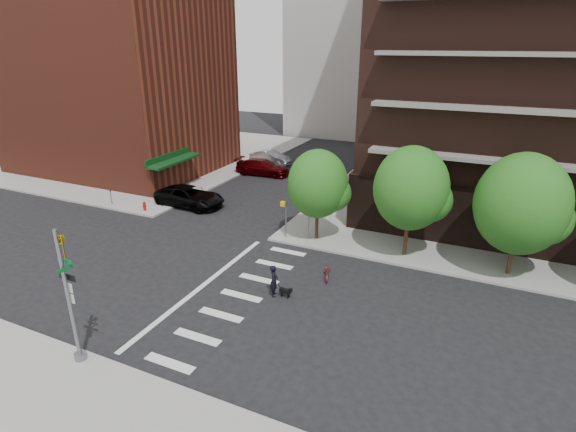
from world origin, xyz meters
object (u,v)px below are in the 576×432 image
at_px(parked_car_black, 190,197).
at_px(parked_car_silver, 270,157).
at_px(scooter, 327,271).
at_px(traffic_signal, 71,308).
at_px(parked_car_maroon, 263,167).
at_px(dog_walker, 274,281).
at_px(fire_hydrant, 144,206).

xyz_separation_m(parked_car_black, parked_car_silver, (-0.15, 15.04, -0.06)).
distance_m(parked_car_black, scooter, 16.08).
relative_size(parked_car_silver, scooter, 2.75).
height_order(traffic_signal, scooter, traffic_signal).
bearing_deg(scooter, parked_car_silver, 104.96).
xyz_separation_m(parked_car_maroon, dog_walker, (11.58, -20.62, 0.09)).
xyz_separation_m(traffic_signal, parked_car_black, (-7.58, 18.01, -1.87)).
xyz_separation_m(fire_hydrant, parked_car_maroon, (3.52, 13.60, 0.26)).
bearing_deg(scooter, dog_walker, -142.25).
bearing_deg(parked_car_black, traffic_signal, -155.13).
distance_m(traffic_signal, parked_car_silver, 33.99).
height_order(parked_car_black, scooter, parked_car_black).
relative_size(traffic_signal, parked_car_silver, 1.28).
bearing_deg(parked_car_maroon, traffic_signal, -172.34).
distance_m(parked_car_maroon, dog_walker, 23.65).
bearing_deg(traffic_signal, dog_walker, 58.56).
distance_m(fire_hydrant, scooter, 17.51).
xyz_separation_m(traffic_signal, fire_hydrant, (-10.03, 15.29, -2.15)).
bearing_deg(fire_hydrant, dog_walker, -24.93).
xyz_separation_m(traffic_signal, parked_car_maroon, (-6.52, 28.90, -1.89)).
relative_size(parked_car_maroon, dog_walker, 3.11).
height_order(fire_hydrant, parked_car_silver, parked_car_silver).
bearing_deg(parked_car_black, fire_hydrant, 139.96).
relative_size(fire_hydrant, dog_walker, 0.41).
xyz_separation_m(parked_car_maroon, parked_car_silver, (-1.22, 4.14, -0.04)).
bearing_deg(traffic_signal, fire_hydrant, 123.26).
xyz_separation_m(parked_car_maroon, scooter, (13.52, -17.64, -0.37)).
distance_m(traffic_signal, dog_walker, 9.87).
bearing_deg(dog_walker, fire_hydrant, 41.87).
distance_m(fire_hydrant, parked_car_maroon, 14.05).
bearing_deg(traffic_signal, parked_car_black, 112.83).
xyz_separation_m(traffic_signal, parked_car_silver, (-7.73, 33.04, -1.93)).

